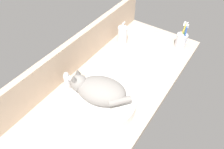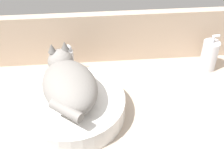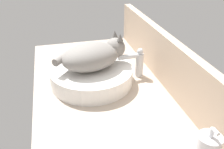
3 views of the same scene
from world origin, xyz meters
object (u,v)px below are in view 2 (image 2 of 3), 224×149
object	(u,v)px
faucet	(69,61)
cat	(68,83)
sink_basin	(72,107)
soap_dispenser	(209,55)

from	to	relation	value
faucet	cat	bearing A→B (deg)	-88.21
sink_basin	cat	xyz separation A→B (cm)	(-0.44, 1.29, 9.34)
soap_dispenser	sink_basin	bearing A→B (deg)	-158.39
faucet	soap_dispenser	bearing A→B (deg)	0.19
cat	faucet	xyz separation A→B (cm)	(-0.62, 19.88, -5.62)
cat	faucet	world-z (taller)	cat
cat	faucet	bearing A→B (deg)	91.79
cat	soap_dispenser	xyz separation A→B (cm)	(54.35, 20.06, -6.66)
sink_basin	soap_dispenser	size ratio (longest dim) A/B	2.28
faucet	soap_dispenser	xyz separation A→B (cm)	(54.97, 0.18, -1.04)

